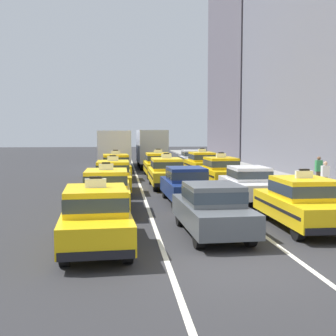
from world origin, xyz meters
TOP-DOWN VIEW (x-y plane):
  - ground_plane at (0.00, 0.00)m, footprint 160.00×160.00m
  - lane_stripe_left_center at (-1.60, 20.00)m, footprint 0.14×80.00m
  - lane_stripe_center_right at (1.60, 20.00)m, footprint 0.14×80.00m
  - sidewalk_curb at (7.20, 15.00)m, footprint 4.00×90.00m
  - taxi_left_nearest at (-3.37, 1.96)m, footprint 2.05×4.65m
  - taxi_left_second at (-3.27, 7.30)m, footprint 1.82×4.56m
  - taxi_left_third at (-3.10, 12.41)m, footprint 1.82×4.56m
  - taxi_left_fourth at (-3.05, 18.78)m, footprint 2.04×4.65m
  - bus_left_fifth at (-3.31, 27.98)m, footprint 2.78×11.26m
  - sedan_center_nearest at (0.05, 3.03)m, footprint 1.92×4.36m
  - sedan_center_second at (0.16, 9.08)m, footprint 1.91×4.36m
  - taxi_center_third at (-0.17, 14.33)m, footprint 1.82×4.56m
  - taxi_center_fourth at (-0.14, 20.26)m, footprint 1.86×4.58m
  - box_truck_center_fifth at (-0.13, 27.76)m, footprint 2.40×7.00m
  - taxi_center_sixth at (-0.05, 34.93)m, footprint 1.85×4.57m
  - taxi_right_nearest at (3.13, 3.62)m, footprint 1.83×4.56m
  - sedan_right_second at (3.00, 9.11)m, footprint 1.76×4.30m
  - taxi_right_third at (3.02, 14.74)m, footprint 2.01×4.63m
  - taxi_right_fourth at (3.13, 21.12)m, footprint 2.00×4.63m
  - sedan_right_fifth at (3.32, 26.61)m, footprint 1.82×4.32m
  - pedestrian_near_crosswalk at (8.09, 12.88)m, footprint 0.36×0.24m
  - pedestrian_by_storefront at (7.20, 10.32)m, footprint 0.36×0.24m

SIDE VIEW (x-z plane):
  - ground_plane at x=0.00m, z-range 0.00..0.00m
  - lane_stripe_left_center at x=-1.60m, z-range 0.00..0.01m
  - lane_stripe_center_right at x=1.60m, z-range 0.00..0.01m
  - sidewalk_curb at x=7.20m, z-range 0.00..0.15m
  - sedan_center_nearest at x=0.05m, z-range 0.06..1.64m
  - sedan_center_second at x=0.16m, z-range 0.06..1.64m
  - sedan_right_second at x=3.00m, z-range 0.06..1.64m
  - sedan_right_fifth at x=3.32m, z-range 0.06..1.64m
  - taxi_left_nearest at x=-3.37m, z-range -0.10..1.86m
  - taxi_left_second at x=-3.27m, z-range -0.10..1.86m
  - taxi_left_third at x=-3.10m, z-range -0.10..1.86m
  - taxi_left_fourth at x=-3.05m, z-range -0.10..1.86m
  - taxi_center_third at x=-0.17m, z-range -0.10..1.86m
  - taxi_center_fourth at x=-0.14m, z-range -0.10..1.86m
  - taxi_center_sixth at x=-0.05m, z-range -0.10..1.86m
  - taxi_right_nearest at x=3.13m, z-range -0.10..1.86m
  - taxi_right_third at x=3.02m, z-range -0.10..1.86m
  - taxi_right_fourth at x=3.13m, z-range -0.10..1.86m
  - pedestrian_by_storefront at x=7.20m, z-range 0.16..1.71m
  - pedestrian_near_crosswalk at x=8.09m, z-range 0.16..1.80m
  - box_truck_center_fifth at x=-0.13m, z-range 0.14..3.41m
  - bus_left_fifth at x=-3.31m, z-range 0.21..3.43m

